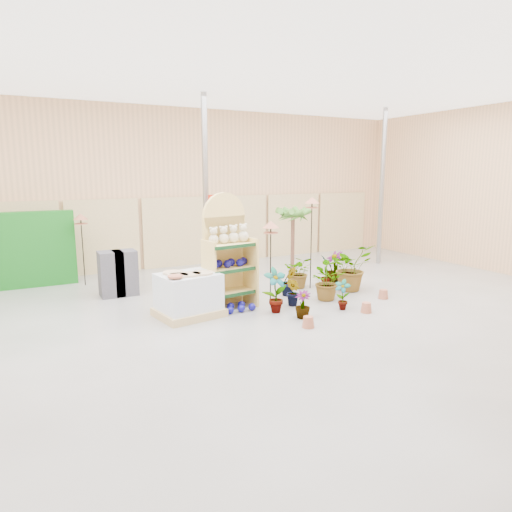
{
  "coord_description": "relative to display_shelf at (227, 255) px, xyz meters",
  "views": [
    {
      "loc": [
        -4.0,
        -6.7,
        2.72
      ],
      "look_at": [
        0.3,
        1.5,
        1.0
      ],
      "focal_mm": 32.0,
      "sensor_mm": 36.0,
      "label": 1
    }
  ],
  "objects": [
    {
      "name": "room",
      "position": [
        0.3,
        -0.73,
        1.16
      ],
      "size": [
        15.2,
        12.1,
        4.7
      ],
      "color": "gray",
      "rests_on": "ground"
    },
    {
      "name": "display_shelf",
      "position": [
        0.0,
        0.0,
        0.0
      ],
      "size": [
        1.04,
        0.73,
        2.31
      ],
      "rotation": [
        0.0,
        0.0,
        0.13
      ],
      "color": "#DEBE68",
      "rests_on": "ground"
    },
    {
      "name": "teddy_bears",
      "position": [
        0.03,
        -0.11,
        0.41
      ],
      "size": [
        0.85,
        0.23,
        0.37
      ],
      "color": "beige",
      "rests_on": "display_shelf"
    },
    {
      "name": "gazing_balls_shelf",
      "position": [
        -0.0,
        -0.13,
        -0.15
      ],
      "size": [
        0.85,
        0.29,
        0.16
      ],
      "color": "navy",
      "rests_on": "display_shelf"
    },
    {
      "name": "gazing_balls_floor",
      "position": [
        0.04,
        -0.5,
        -0.98
      ],
      "size": [
        0.63,
        0.39,
        0.15
      ],
      "color": "navy",
      "rests_on": "ground"
    },
    {
      "name": "pallet_stack",
      "position": [
        -0.95,
        -0.33,
        -0.64
      ],
      "size": [
        1.3,
        1.14,
        0.86
      ],
      "rotation": [
        0.0,
        0.0,
        0.16
      ],
      "color": "tan",
      "rests_on": "ground"
    },
    {
      "name": "charcoal_planters",
      "position": [
        -1.83,
        1.81,
        -0.56
      ],
      "size": [
        0.8,
        0.5,
        1.0
      ],
      "color": "#35343C",
      "rests_on": "ground"
    },
    {
      "name": "trellis_stock",
      "position": [
        -3.5,
        3.56,
        -0.16
      ],
      "size": [
        2.0,
        0.3,
        1.8
      ],
      "primitive_type": "cube",
      "color": "#116117",
      "rests_on": "ground"
    },
    {
      "name": "offer_sign",
      "position": [
        0.4,
        1.34,
        0.51
      ],
      "size": [
        0.5,
        0.08,
        2.2
      ],
      "color": "gray",
      "rests_on": "ground"
    },
    {
      "name": "bird_table_front",
      "position": [
        0.77,
        -0.45,
        0.57
      ],
      "size": [
        0.34,
        0.34,
        1.75
      ],
      "color": "black",
      "rests_on": "ground"
    },
    {
      "name": "bird_table_right",
      "position": [
        2.31,
        0.36,
        0.94
      ],
      "size": [
        0.34,
        0.34,
        2.14
      ],
      "color": "black",
      "rests_on": "ground"
    },
    {
      "name": "bird_table_back",
      "position": [
        -2.37,
        3.13,
        0.56
      ],
      "size": [
        0.34,
        0.34,
        1.74
      ],
      "color": "black",
      "rests_on": "ground"
    },
    {
      "name": "palm",
      "position": [
        2.55,
        1.53,
        0.59
      ],
      "size": [
        0.7,
        0.7,
        1.92
      ],
      "color": "brown",
      "rests_on": "ground"
    },
    {
      "name": "potted_plant_0",
      "position": [
        0.62,
        -0.92,
        -0.61
      ],
      "size": [
        0.48,
        0.34,
        0.9
      ],
      "primitive_type": "imported",
      "rotation": [
        0.0,
        0.0,
        6.25
      ],
      "color": "#407A27",
      "rests_on": "ground"
    },
    {
      "name": "potted_plant_1",
      "position": [
        1.17,
        -0.71,
        -0.76
      ],
      "size": [
        0.28,
        0.34,
        0.59
      ],
      "primitive_type": "imported",
      "rotation": [
        0.0,
        0.0,
        4.64
      ],
      "color": "#407A27",
      "rests_on": "ground"
    },
    {
      "name": "potted_plant_2",
      "position": [
        2.02,
        -0.61,
        -0.65
      ],
      "size": [
        0.72,
        0.8,
        0.82
      ],
      "primitive_type": "imported",
      "rotation": [
        0.0,
        0.0,
        1.69
      ],
      "color": "#407A27",
      "rests_on": "ground"
    },
    {
      "name": "potted_plant_3",
      "position": [
        2.92,
        0.25,
        -0.63
      ],
      "size": [
        0.5,
        0.5,
        0.85
      ],
      "primitive_type": "imported",
      "rotation": [
        0.0,
        0.0,
        4.66
      ],
      "color": "#407A27",
      "rests_on": "ground"
    },
    {
      "name": "potted_plant_4",
      "position": [
        2.71,
        0.28,
        -0.67
      ],
      "size": [
        0.42,
        0.49,
        0.78
      ],
      "primitive_type": "imported",
      "rotation": [
        0.0,
        0.0,
        1.15
      ],
      "color": "#407A27",
      "rests_on": "ground"
    },
    {
      "name": "potted_plant_5",
      "position": [
        1.51,
        0.03,
        -0.72
      ],
      "size": [
        0.43,
        0.38,
        0.66
      ],
      "primitive_type": "imported",
      "rotation": [
        0.0,
        0.0,
        6.02
      ],
      "color": "#407A27",
      "rests_on": "ground"
    },
    {
      "name": "potted_plant_6",
      "position": [
        2.1,
        0.5,
        -0.67
      ],
      "size": [
        0.91,
        0.9,
        0.77
      ],
      "primitive_type": "imported",
      "rotation": [
        0.0,
        0.0,
        5.57
      ],
      "color": "#407A27",
      "rests_on": "ground"
    },
    {
      "name": "potted_plant_7",
      "position": [
        0.91,
        -1.45,
        -0.8
      ],
      "size": [
        0.41,
        0.41,
        0.52
      ],
      "primitive_type": "imported",
      "rotation": [
        0.0,
        0.0,
        5.41
      ],
      "color": "#407A27",
      "rests_on": "ground"
    },
    {
      "name": "potted_plant_8",
      "position": [
        1.9,
        -1.37,
        -0.75
      ],
      "size": [
        0.36,
        0.39,
        0.61
      ],
      "primitive_type": "imported",
      "rotation": [
        0.0,
        0.0,
        5.3
      ],
      "color": "#407A27",
      "rests_on": "ground"
    },
    {
      "name": "potted_plant_10",
      "position": [
        3.03,
        -0.22,
        -0.51
      ],
      "size": [
        1.03,
        0.91,
        1.08
      ],
      "primitive_type": "imported",
      "rotation": [
        0.0,
        0.0,
        0.07
      ],
      "color": "#407A27",
      "rests_on": "ground"
    },
    {
      "name": "potted_plant_11",
      "position": [
        0.79,
        0.69,
        -0.73
      ],
      "size": [
        0.52,
        0.52,
        0.66
      ],
      "primitive_type": "imported",
      "rotation": [
        0.0,
        0.0,
        3.88
      ],
      "color": "#407A27",
      "rests_on": "ground"
    }
  ]
}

